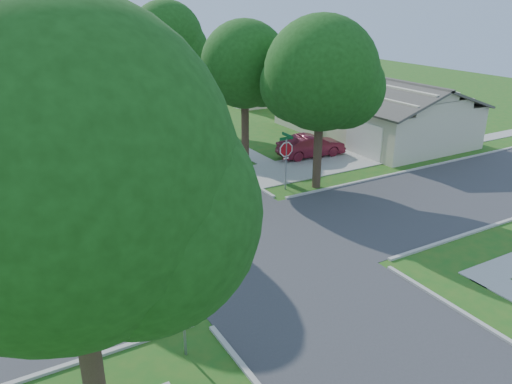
{
  "coord_description": "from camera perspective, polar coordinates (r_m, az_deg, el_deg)",
  "views": [
    {
      "loc": [
        -8.62,
        -15.46,
        9.27
      ],
      "look_at": [
        1.15,
        1.56,
        1.6
      ],
      "focal_mm": 35.0,
      "sensor_mm": 36.0,
      "label": 1
    }
  ],
  "objects": [
    {
      "name": "sidewalk_nw",
      "position": [
        42.56,
        -25.88,
        6.65
      ],
      "size": [
        1.2,
        40.0,
        0.04
      ],
      "primitive_type": "cube",
      "color": "#9E9B91",
      "rests_on": "ground"
    },
    {
      "name": "tree_w_far",
      "position": [
        49.77,
        -26.13,
        14.94
      ],
      "size": [
        4.76,
        4.6,
        8.04
      ],
      "color": "#38281C",
      "rests_on": "ground"
    },
    {
      "name": "stop_sign_sw",
      "position": [
        13.55,
        -8.46,
        -11.22
      ],
      "size": [
        1.05,
        0.8,
        2.98
      ],
      "color": "gray",
      "rests_on": "ground"
    },
    {
      "name": "ground",
      "position": [
        19.98,
        -0.63,
        -6.3
      ],
      "size": [
        100.0,
        100.0,
        0.0
      ],
      "primitive_type": "plane",
      "color": "#1E5D19",
      "rests_on": "ground"
    },
    {
      "name": "tree_e_far",
      "position": [
        51.35,
        -15.37,
        16.95
      ],
      "size": [
        5.17,
        5.0,
        8.72
      ],
      "color": "#38281C",
      "rests_on": "ground"
    },
    {
      "name": "car_driveway",
      "position": [
        31.21,
        6.3,
        5.27
      ],
      "size": [
        4.35,
        1.84,
        1.4
      ],
      "primitive_type": "imported",
      "rotation": [
        0.0,
        0.0,
        1.48
      ],
      "color": "maroon",
      "rests_on": "ground"
    },
    {
      "name": "tree_ne_corner",
      "position": [
        25.0,
        7.55,
        12.7
      ],
      "size": [
        5.8,
        5.6,
        8.66
      ],
      "color": "#38281C",
      "rests_on": "ground"
    },
    {
      "name": "car_curb_east",
      "position": [
        40.24,
        -15.2,
        8.41
      ],
      "size": [
        2.03,
        4.62,
        1.55
      ],
      "primitive_type": "imported",
      "rotation": [
        0.0,
        0.0,
        0.05
      ],
      "color": "black",
      "rests_on": "ground"
    },
    {
      "name": "house_ne_far",
      "position": [
        51.4,
        -0.89,
        12.67
      ],
      "size": [
        8.42,
        13.6,
        4.23
      ],
      "color": "beige",
      "rests_on": "ground"
    },
    {
      "name": "tree_w_mid",
      "position": [
        36.79,
        -24.46,
        15.2
      ],
      "size": [
        5.8,
        5.6,
        9.56
      ],
      "color": "#38281C",
      "rests_on": "ground"
    },
    {
      "name": "driveway",
      "position": [
        29.45,
        6.05,
        2.93
      ],
      "size": [
        8.8,
        3.6,
        0.05
      ],
      "primitive_type": "cube",
      "color": "#9E9B91",
      "rests_on": "ground"
    },
    {
      "name": "stop_sign_ne",
      "position": [
        25.23,
        3.46,
        4.63
      ],
      "size": [
        1.05,
        0.8,
        2.98
      ],
      "color": "gray",
      "rests_on": "ground"
    },
    {
      "name": "road_ns",
      "position": [
        19.98,
        -0.63,
        -6.28
      ],
      "size": [
        7.0,
        100.0,
        0.02
      ],
      "primitive_type": "cube",
      "color": "#333335",
      "rests_on": "ground"
    },
    {
      "name": "tree_e_near",
      "position": [
        28.12,
        -1.22,
        13.93
      ],
      "size": [
        4.97,
        4.8,
        8.28
      ],
      "color": "#38281C",
      "rests_on": "ground"
    },
    {
      "name": "tree_sw_corner",
      "position": [
        9.06,
        -20.59,
        0.55
      ],
      "size": [
        6.21,
        6.0,
        9.55
      ],
      "color": "#38281C",
      "rests_on": "ground"
    },
    {
      "name": "house_ne_near",
      "position": [
        36.96,
        12.93,
        8.7
      ],
      "size": [
        8.42,
        13.6,
        4.23
      ],
      "color": "beige",
      "rests_on": "ground"
    },
    {
      "name": "sidewalk_ne",
      "position": [
        44.96,
        -10.21,
        9.14
      ],
      "size": [
        1.2,
        40.0,
        0.04
      ],
      "primitive_type": "cube",
      "color": "#9E9B91",
      "rests_on": "ground"
    },
    {
      "name": "car_curb_west",
      "position": [
        48.19,
        -22.73,
        9.51
      ],
      "size": [
        2.72,
        5.27,
        1.46
      ],
      "primitive_type": "imported",
      "rotation": [
        0.0,
        0.0,
        3.0
      ],
      "color": "black",
      "rests_on": "ground"
    },
    {
      "name": "tree_w_near",
      "position": [
        24.99,
        -20.99,
        12.73
      ],
      "size": [
        5.38,
        5.2,
        8.97
      ],
      "color": "#38281C",
      "rests_on": "ground"
    },
    {
      "name": "tree_e_mid",
      "position": [
        38.96,
        -10.1,
        16.59
      ],
      "size": [
        5.59,
        5.4,
        9.21
      ],
      "color": "#38281C",
      "rests_on": "ground"
    }
  ]
}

